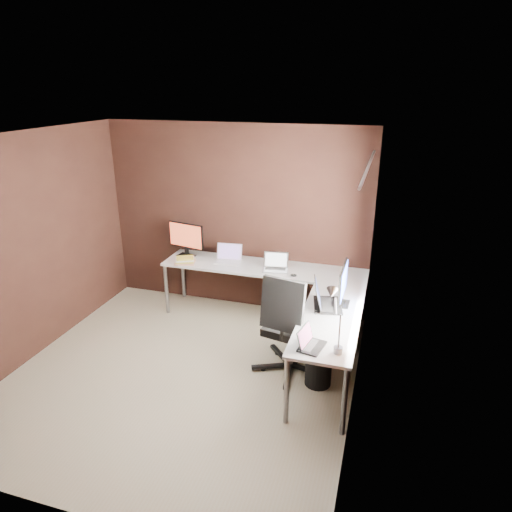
{
  "coord_description": "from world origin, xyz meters",
  "views": [
    {
      "loc": [
        1.96,
        -3.76,
        2.97
      ],
      "look_at": [
        0.54,
        0.95,
        1.08
      ],
      "focal_mm": 32.0,
      "sensor_mm": 36.0,
      "label": 1
    }
  ],
  "objects": [
    {
      "name": "book_stack",
      "position": [
        -0.55,
        1.32,
        0.77
      ],
      "size": [
        0.3,
        0.27,
        0.08
      ],
      "rotation": [
        0.0,
        0.0,
        0.38
      ],
      "color": "tan",
      "rests_on": "desk"
    },
    {
      "name": "drawer_pedestal",
      "position": [
        1.43,
        1.15,
        0.3
      ],
      "size": [
        0.42,
        0.5,
        0.6
      ],
      "primitive_type": "cube",
      "color": "silver",
      "rests_on": "ground"
    },
    {
      "name": "desk",
      "position": [
        0.84,
        1.04,
        0.68
      ],
      "size": [
        2.65,
        2.25,
        0.73
      ],
      "color": "silver",
      "rests_on": "ground"
    },
    {
      "name": "mouse_corner",
      "position": [
        0.92,
        1.3,
        0.75
      ],
      "size": [
        0.08,
        0.06,
        0.03
      ],
      "primitive_type": "ellipsoid",
      "rotation": [
        0.0,
        0.0,
        -0.02
      ],
      "color": "black",
      "rests_on": "desk"
    },
    {
      "name": "monitor_left",
      "position": [
        -0.64,
        1.57,
        0.99
      ],
      "size": [
        0.53,
        0.19,
        0.47
      ],
      "rotation": [
        0.0,
        0.0,
        -0.2
      ],
      "color": "black",
      "rests_on": "desk"
    },
    {
      "name": "office_chair",
      "position": [
        1.08,
        0.4,
        0.34
      ],
      "size": [
        0.65,
        0.67,
        1.16
      ],
      "rotation": [
        0.0,
        0.0,
        -0.2
      ],
      "color": "black",
      "rests_on": "ground"
    },
    {
      "name": "laptop_silver",
      "position": [
        0.65,
        1.45,
        0.78
      ],
      "size": [
        0.34,
        0.27,
        0.21
      ],
      "rotation": [
        0.0,
        0.0,
        0.14
      ],
      "color": "silver",
      "rests_on": "desk"
    },
    {
      "name": "laptop_black_small",
      "position": [
        1.4,
        -0.22,
        0.77
      ],
      "size": [
        0.25,
        0.31,
        0.19
      ],
      "rotation": [
        0.0,
        0.0,
        1.37
      ],
      "color": "black",
      "rests_on": "desk"
    },
    {
      "name": "monitor_right",
      "position": [
        1.58,
        0.71,
        0.98
      ],
      "size": [
        0.13,
        0.54,
        0.44
      ],
      "rotation": [
        0.0,
        0.0,
        1.56
      ],
      "color": "black",
      "rests_on": "desk"
    },
    {
      "name": "laptop_white",
      "position": [
        -0.02,
        1.54,
        0.78
      ],
      "size": [
        0.36,
        0.27,
        0.23
      ],
      "rotation": [
        0.0,
        0.0,
        0.1
      ],
      "color": "silver",
      "rests_on": "desk"
    },
    {
      "name": "desk_lamp",
      "position": [
        1.59,
        -0.19,
        1.1
      ],
      "size": [
        0.19,
        0.22,
        0.59
      ],
      "rotation": [
        0.0,
        0.0,
        -0.43
      ],
      "color": "slate",
      "rests_on": "desk"
    },
    {
      "name": "room",
      "position": [
        0.34,
        0.07,
        1.28
      ],
      "size": [
        3.6,
        3.6,
        2.5
      ],
      "color": "#B5AB8D",
      "rests_on": "ground"
    },
    {
      "name": "laptop_black_big",
      "position": [
        1.4,
        0.62,
        0.79
      ],
      "size": [
        0.37,
        0.47,
        0.27
      ],
      "rotation": [
        0.0,
        0.0,
        1.77
      ],
      "color": "black",
      "rests_on": "desk"
    },
    {
      "name": "wastebasket",
      "position": [
        1.43,
        0.26,
        0.16
      ],
      "size": [
        0.34,
        0.34,
        0.32
      ],
      "primitive_type": "cylinder",
      "rotation": [
        0.0,
        0.0,
        0.28
      ],
      "color": "black",
      "rests_on": "ground"
    },
    {
      "name": "mouse_left",
      "position": [
        -0.61,
        1.32,
        0.74
      ],
      "size": [
        0.08,
        0.06,
        0.03
      ],
      "primitive_type": "ellipsoid",
      "rotation": [
        0.0,
        0.0,
        -0.21
      ],
      "color": "black",
      "rests_on": "desk"
    }
  ]
}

